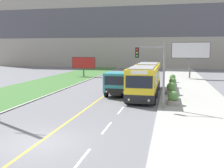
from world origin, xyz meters
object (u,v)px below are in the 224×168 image
object	(u,v)px
billboard_small	(84,63)
dump_truck	(119,83)
planter_round_near	(173,99)
planter_round_far	(172,79)
traffic_light_mast	(155,67)
planter_round_third	(173,83)
city_bus	(146,80)
billboard_large	(191,51)
planter_round_second	(171,89)

from	to	relation	value
billboard_small	dump_truck	bearing A→B (deg)	-60.58
planter_round_near	planter_round_far	world-z (taller)	planter_round_near
traffic_light_mast	planter_round_third	xyz separation A→B (m)	(1.53, 11.55, -2.74)
city_bus	billboard_large	xyz separation A→B (m)	(5.49, 16.28, 2.73)
billboard_small	planter_round_near	world-z (taller)	billboard_small
planter_round_near	planter_round_third	distance (m)	9.92
planter_round_near	billboard_small	bearing A→B (deg)	125.80
traffic_light_mast	planter_round_third	distance (m)	11.97
dump_truck	billboard_large	distance (m)	19.25
traffic_light_mast	planter_round_near	bearing A→B (deg)	47.88
traffic_light_mast	planter_round_third	world-z (taller)	traffic_light_mast
planter_round_near	planter_round_far	size ratio (longest dim) A/B	1.03
city_bus	dump_truck	distance (m)	2.72
planter_round_second	planter_round_far	size ratio (longest dim) A/B	1.11
dump_truck	planter_round_third	size ratio (longest dim) A/B	5.54
city_bus	traffic_light_mast	world-z (taller)	traffic_light_mast
billboard_small	planter_round_far	xyz separation A→B (m)	(14.55, -5.18, -1.70)
traffic_light_mast	planter_round_far	bearing A→B (deg)	84.59
planter_round_third	planter_round_far	world-z (taller)	planter_round_third
billboard_small	planter_round_far	bearing A→B (deg)	-19.60
traffic_light_mast	billboard_large	xyz separation A→B (m)	(4.26, 22.56, 0.97)
dump_truck	planter_round_far	xyz separation A→B (m)	(5.33, 11.17, -0.67)
dump_truck	planter_round_far	distance (m)	12.40
city_bus	planter_round_third	size ratio (longest dim) A/B	10.43
billboard_small	planter_round_second	bearing A→B (deg)	-46.45
traffic_light_mast	dump_truck	bearing A→B (deg)	125.22
city_bus	billboard_small	bearing A→B (deg)	127.35
dump_truck	planter_round_far	bearing A→B (deg)	64.51
traffic_light_mast	planter_round_far	distance (m)	16.81
billboard_large	traffic_light_mast	bearing A→B (deg)	-100.69
planter_round_near	planter_round_third	size ratio (longest dim) A/B	0.99
dump_truck	planter_round_second	xyz separation A→B (m)	(5.13, 1.26, -0.62)
billboard_large	planter_round_far	size ratio (longest dim) A/B	5.28
planter_round_far	planter_round_second	bearing A→B (deg)	-91.16
dump_truck	planter_round_second	size ratio (longest dim) A/B	5.17
dump_truck	planter_round_near	world-z (taller)	dump_truck
planter_round_third	planter_round_far	bearing A→B (deg)	89.66
traffic_light_mast	planter_round_third	size ratio (longest dim) A/B	4.53
billboard_large	planter_round_far	xyz separation A→B (m)	(-2.70, -6.06, -3.73)
traffic_light_mast	planter_round_far	xyz separation A→B (m)	(1.56, 16.50, -2.76)
billboard_large	billboard_small	world-z (taller)	billboard_large
dump_truck	city_bus	bearing A→B (deg)	20.65
planter_round_far	planter_round_near	bearing A→B (deg)	-90.34
planter_round_second	billboard_small	bearing A→B (deg)	133.55
billboard_small	planter_round_near	distance (m)	24.78
billboard_large	billboard_small	bearing A→B (deg)	-177.09
billboard_small	billboard_large	bearing A→B (deg)	2.91
billboard_small	planter_round_second	distance (m)	20.89
city_bus	planter_round_near	bearing A→B (deg)	-59.79
planter_round_second	dump_truck	bearing A→B (deg)	-166.21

